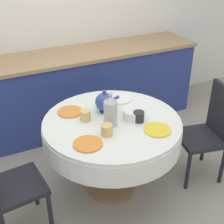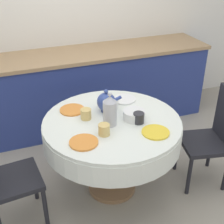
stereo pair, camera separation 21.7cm
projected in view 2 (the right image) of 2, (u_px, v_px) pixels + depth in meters
ground_plane at (112, 187)px, 2.96m from camera, size 12.00×12.00×0.00m
wall_back at (64, 13)px, 3.60m from camera, size 7.00×0.05×2.60m
kitchen_counter at (76, 90)px, 3.74m from camera, size 3.24×0.64×0.93m
dining_table at (112, 133)px, 2.66m from camera, size 1.17×1.17×0.74m
chair_left at (213, 134)px, 2.83m from camera, size 0.47×0.47×0.94m
chair_right at (1, 174)px, 2.35m from camera, size 0.44×0.44×0.94m
plate_near_left at (84, 142)px, 2.31m from camera, size 0.22×0.22×0.01m
cup_near_left at (104, 130)px, 2.39m from camera, size 0.09×0.09×0.09m
plate_near_right at (156, 132)px, 2.43m from camera, size 0.22×0.22×0.01m
cup_near_right at (139, 118)px, 2.54m from camera, size 0.09×0.09×0.09m
plate_far_left at (72, 110)px, 2.74m from camera, size 0.22×0.22×0.01m
cup_far_left at (86, 114)px, 2.60m from camera, size 0.09×0.09×0.09m
plate_far_right at (124, 99)px, 2.91m from camera, size 0.22×0.22×0.01m
cup_far_right at (113, 103)px, 2.76m from camera, size 0.09×0.09×0.09m
coffee_carafe at (110, 111)px, 2.48m from camera, size 0.11×0.11×0.29m
teapot at (106, 102)px, 2.69m from camera, size 0.22×0.16×0.21m
fruit_bowl at (134, 115)px, 2.60m from camera, size 0.18×0.18×0.08m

